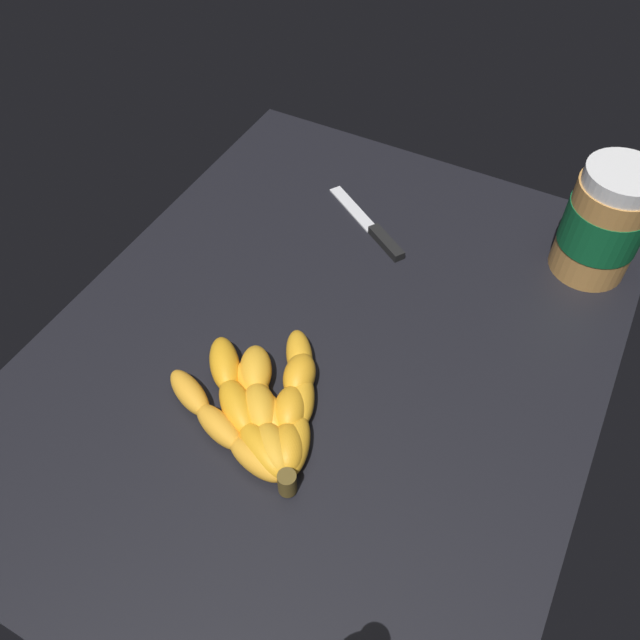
{
  "coord_description": "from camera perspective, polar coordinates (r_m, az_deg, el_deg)",
  "views": [
    {
      "loc": [
        -43.25,
        -22.3,
        63.74
      ],
      "look_at": [
        1.33,
        1.26,
        3.24
      ],
      "focal_mm": 36.58,
      "sensor_mm": 36.0,
      "label": 1
    }
  ],
  "objects": [
    {
      "name": "banana_bunch",
      "position": [
        0.73,
        -4.88,
        -7.84
      ],
      "size": [
        20.14,
        20.57,
        3.74
      ],
      "color": "gold",
      "rests_on": "ground_plane"
    },
    {
      "name": "ground_plane",
      "position": [
        0.81,
        0.35,
        -3.13
      ],
      "size": [
        84.17,
        65.5,
        3.19
      ],
      "primitive_type": "cube",
      "color": "black"
    },
    {
      "name": "butter_knife",
      "position": [
        0.95,
        4.55,
        8.09
      ],
      "size": [
        11.09,
        15.92,
        1.2
      ],
      "color": "silver",
      "rests_on": "ground_plane"
    },
    {
      "name": "peanut_butter_jar",
      "position": [
        0.92,
        23.61,
        7.8
      ],
      "size": [
        10.18,
        10.18,
        15.95
      ],
      "color": "#BF8442",
      "rests_on": "ground_plane"
    }
  ]
}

